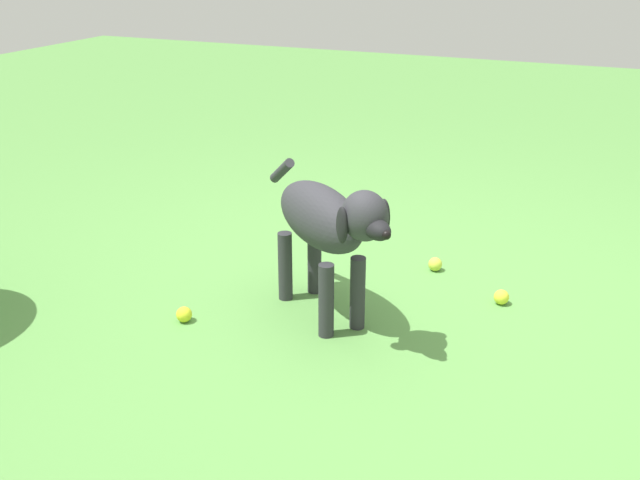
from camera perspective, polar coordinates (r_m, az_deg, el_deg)
The scene contains 6 objects.
ground at distance 3.29m, azimuth 4.36°, elevation -5.00°, with size 14.00×14.00×0.00m, color #548C42.
dog at distance 3.01m, azimuth 0.50°, elevation 1.31°, with size 0.64×0.78×0.65m.
tennis_ball_0 at distance 3.38m, azimuth 13.54°, elevation -4.21°, with size 0.07×0.07×0.07m, color yellow.
tennis_ball_1 at distance 3.92m, azimuth 2.37°, elevation 0.19°, with size 0.07×0.07×0.07m, color #C0D92B.
tennis_ball_2 at distance 3.65m, azimuth 8.69°, elevation -1.82°, with size 0.07×0.07×0.07m, color #CBDC41.
tennis_ball_3 at distance 3.20m, azimuth -10.23°, elevation -5.55°, with size 0.07×0.07×0.07m, color yellow.
Camera 1 is at (2.78, 0.93, 1.51)m, focal length 42.37 mm.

